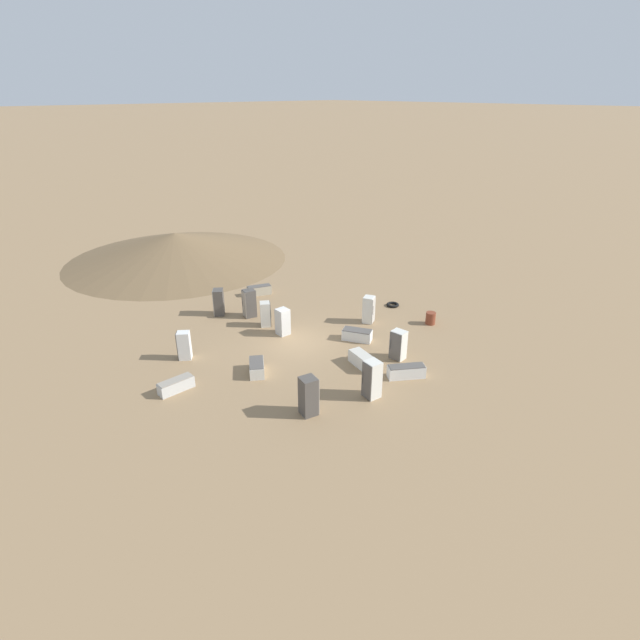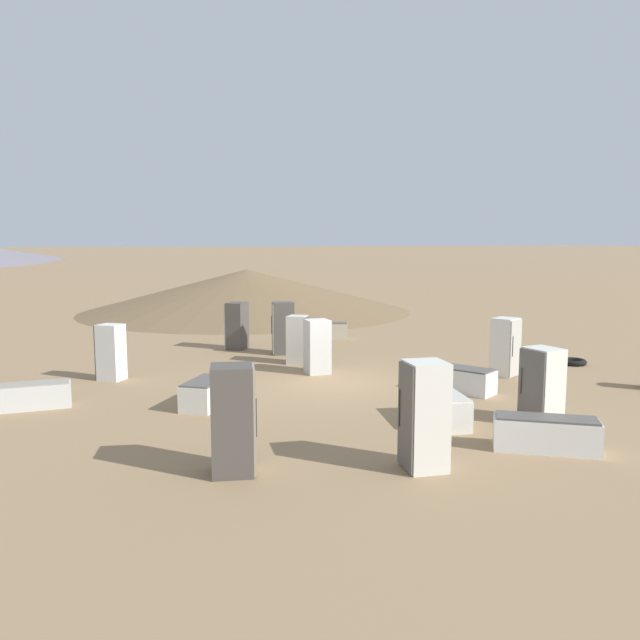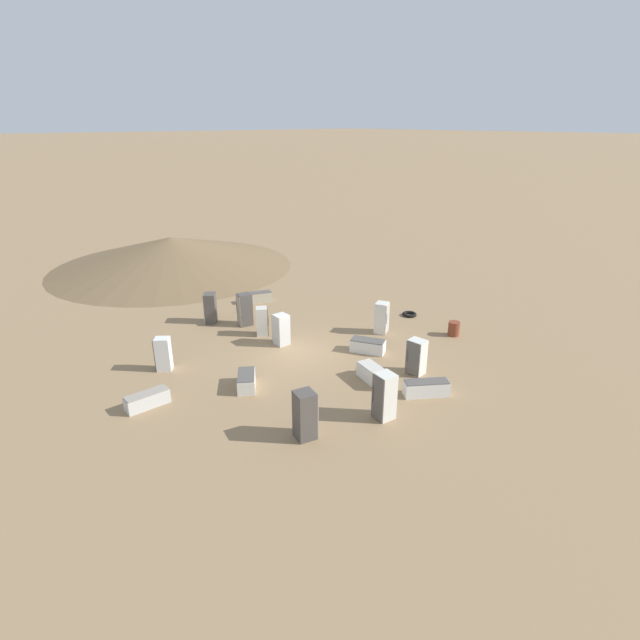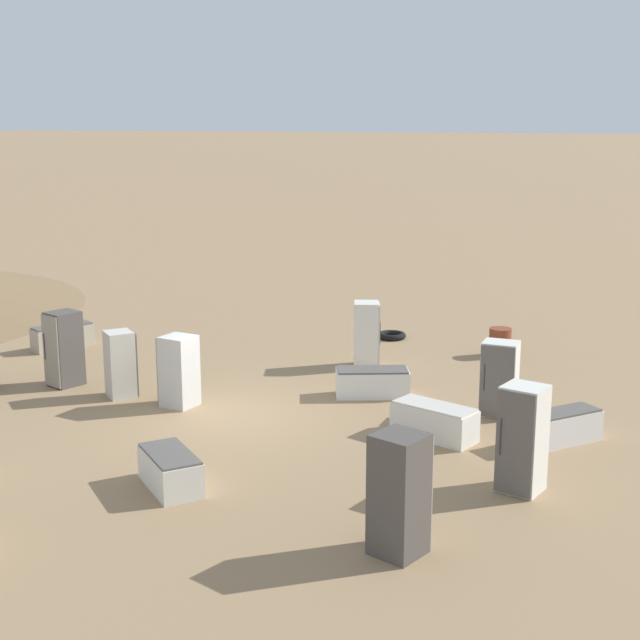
{
  "view_description": "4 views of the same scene",
  "coord_description": "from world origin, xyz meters",
  "views": [
    {
      "loc": [
        19.42,
        -16.52,
        13.23
      ],
      "look_at": [
        1.16,
        0.71,
        1.59
      ],
      "focal_mm": 28.0,
      "sensor_mm": 36.0,
      "label": 1
    },
    {
      "loc": [
        15.51,
        -6.55,
        3.87
      ],
      "look_at": [
        -1.03,
        0.06,
        1.64
      ],
      "focal_mm": 35.0,
      "sensor_mm": 36.0,
      "label": 2
    },
    {
      "loc": [
        17.29,
        -13.82,
        10.66
      ],
      "look_at": [
        0.58,
        0.99,
        1.69
      ],
      "focal_mm": 28.0,
      "sensor_mm": 36.0,
      "label": 3
    },
    {
      "loc": [
        10.03,
        -15.46,
        6.22
      ],
      "look_at": [
        1.45,
        1.43,
        2.0
      ],
      "focal_mm": 50.0,
      "sensor_mm": 36.0,
      "label": 4
    }
  ],
  "objects": [
    {
      "name": "discarded_fridge_12",
      "position": [
        -3.03,
        0.09,
        0.77
      ],
      "size": [
        0.87,
        0.87,
        1.54
      ],
      "rotation": [
        0.0,
        0.0,
        5.68
      ],
      "color": "beige",
      "rests_on": "ground_plane"
    },
    {
      "name": "discarded_fridge_2",
      "position": [
        -2.72,
        -5.62,
        0.79
      ],
      "size": [
        0.85,
        0.87,
        1.58
      ],
      "rotation": [
        0.0,
        0.0,
        2.46
      ],
      "color": "white",
      "rests_on": "ground_plane"
    },
    {
      "name": "discarded_fridge_6",
      "position": [
        2.14,
        2.75,
        0.32
      ],
      "size": [
        1.82,
        1.44,
        0.65
      ],
      "rotation": [
        0.0,
        0.0,
        2.07
      ],
      "color": "white",
      "rests_on": "ground_plane"
    },
    {
      "name": "discarded_fridge_13",
      "position": [
        5.13,
        2.73,
        0.82
      ],
      "size": [
        0.79,
        0.72,
        1.63
      ],
      "rotation": [
        0.0,
        0.0,
        3.23
      ],
      "color": "silver",
      "rests_on": "ground_plane"
    },
    {
      "name": "discarded_fridge_4",
      "position": [
        4.38,
        0.74,
        0.34
      ],
      "size": [
        1.82,
        1.07,
        0.69
      ],
      "rotation": [
        0.0,
        0.0,
        1.34
      ],
      "color": "silver",
      "rests_on": "ground_plane"
    },
    {
      "name": "rusty_barrel",
      "position": [
        3.77,
        7.66,
        0.38
      ],
      "size": [
        0.6,
        0.6,
        0.76
      ],
      "color": "brown",
      "rests_on": "ground_plane"
    },
    {
      "name": "scrap_tire",
      "position": [
        0.39,
        8.17,
        0.09
      ],
      "size": [
        0.84,
        0.84,
        0.18
      ],
      "color": "black",
      "rests_on": "ground_plane"
    },
    {
      "name": "ground_plane",
      "position": [
        0.0,
        0.0,
        0.0
      ],
      "size": [
        1000.0,
        1000.0,
        0.0
      ],
      "primitive_type": "plane",
      "color": "#937551"
    },
    {
      "name": "discarded_fridge_9",
      "position": [
        5.59,
        -4.15,
        0.92
      ],
      "size": [
        0.83,
        0.87,
        1.85
      ],
      "rotation": [
        0.0,
        0.0,
        6.05
      ],
      "color": "#4C4742",
      "rests_on": "ground_plane"
    },
    {
      "name": "dirt_mound",
      "position": [
        -18.51,
        2.6,
        1.17
      ],
      "size": [
        18.32,
        18.32,
        2.35
      ],
      "color": "brown",
      "rests_on": "ground_plane"
    },
    {
      "name": "discarded_fridge_8",
      "position": [
        1.16,
        -3.73,
        0.32
      ],
      "size": [
        1.62,
        1.45,
        0.65
      ],
      "rotation": [
        0.0,
        0.0,
        0.95
      ],
      "color": "silver",
      "rests_on": "ground_plane"
    },
    {
      "name": "discarded_fridge_3",
      "position": [
        -4.82,
        0.19,
        0.9
      ],
      "size": [
        0.79,
        0.86,
        1.81
      ],
      "rotation": [
        0.0,
        0.0,
        2.91
      ],
      "color": "#4C4742",
      "rests_on": "ground_plane"
    },
    {
      "name": "discarded_fridge_0",
      "position": [
        0.95,
        5.06,
        0.85
      ],
      "size": [
        0.88,
        0.89,
        1.69
      ],
      "rotation": [
        0.0,
        0.0,
        5.16
      ],
      "color": "silver",
      "rests_on": "ground_plane"
    },
    {
      "name": "discarded_fridge_11",
      "position": [
        -0.18,
        -7.54,
        0.31
      ],
      "size": [
        0.6,
        1.73,
        0.61
      ],
      "rotation": [
        0.0,
        0.0,
        6.27
      ],
      "color": "silver",
      "rests_on": "ground_plane"
    },
    {
      "name": "discarded_fridge_10",
      "position": [
        6.6,
        -1.08,
        0.94
      ],
      "size": [
        0.78,
        0.79,
        1.87
      ],
      "rotation": [
        0.0,
        0.0,
        2.99
      ],
      "color": "silver",
      "rests_on": "ground_plane"
    },
    {
      "name": "discarded_fridge_5",
      "position": [
        -7.4,
        2.89,
        0.33
      ],
      "size": [
        1.16,
        1.76,
        0.67
      ],
      "rotation": [
        0.0,
        0.0,
        2.76
      ],
      "color": "#B2A88E",
      "rests_on": "ground_plane"
    },
    {
      "name": "discarded_fridge_7",
      "position": [
        -1.42,
        0.12,
        0.8
      ],
      "size": [
        0.75,
        0.7,
        1.6
      ],
      "rotation": [
        0.0,
        0.0,
        1.52
      ],
      "color": "silver",
      "rests_on": "ground_plane"
    },
    {
      "name": "discarded_fridge_1",
      "position": [
        -6.45,
        -1.04,
        0.85
      ],
      "size": [
        1.0,
        0.98,
        1.7
      ],
      "rotation": [
        0.0,
        0.0,
        2.48
      ],
      "color": "#4C4742",
      "rests_on": "ground_plane"
    },
    {
      "name": "discarded_fridge_14",
      "position": [
        6.65,
        1.52,
        0.32
      ],
      "size": [
        1.59,
        1.89,
        0.65
      ],
      "rotation": [
        0.0,
        0.0,
        2.53
      ],
      "color": "white",
      "rests_on": "ground_plane"
    }
  ]
}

